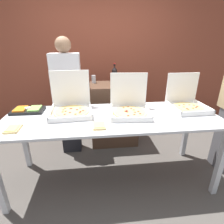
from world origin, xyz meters
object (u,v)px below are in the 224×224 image
at_px(soda_can_colored, 124,79).
at_px(person_guest_cap, 68,97).
at_px(paper_plate_front_left, 99,126).
at_px(veggie_tray, 28,110).
at_px(soda_bottle, 114,75).
at_px(soda_can_silver, 94,79).
at_px(pizza_box_near_right, 129,107).
at_px(paper_plate_front_right, 13,129).
at_px(pizza_box_far_left, 187,103).
at_px(pizza_box_near_left, 71,106).

height_order(soda_can_colored, person_guest_cap, person_guest_cap).
relative_size(paper_plate_front_left, veggie_tray, 0.66).
relative_size(soda_bottle, person_guest_cap, 0.19).
height_order(soda_can_silver, soda_can_colored, same).
xyz_separation_m(pizza_box_near_right, paper_plate_front_right, (-1.17, -0.31, -0.07)).
bearing_deg(soda_can_colored, person_guest_cap, -162.10).
bearing_deg(veggie_tray, pizza_box_far_left, -2.88).
xyz_separation_m(pizza_box_near_left, paper_plate_front_left, (0.31, -0.43, -0.07)).
bearing_deg(veggie_tray, person_guest_cap, 49.50).
height_order(paper_plate_front_left, soda_bottle, soda_bottle).
distance_m(pizza_box_near_right, soda_can_colored, 0.94).
relative_size(paper_plate_front_left, person_guest_cap, 0.14).
distance_m(veggie_tray, person_guest_cap, 0.63).
bearing_deg(soda_can_colored, pizza_box_near_left, -132.87).
bearing_deg(paper_plate_front_right, person_guest_cap, 67.63).
bearing_deg(pizza_box_far_left, veggie_tray, 175.67).
distance_m(pizza_box_near_right, veggie_tray, 1.20).
distance_m(pizza_box_far_left, soda_can_colored, 1.08).
bearing_deg(pizza_box_near_right, pizza_box_near_left, 176.89).
xyz_separation_m(pizza_box_near_left, pizza_box_far_left, (1.41, -0.03, -0.01)).
relative_size(pizza_box_near_left, pizza_box_near_right, 1.03).
height_order(pizza_box_far_left, veggie_tray, pizza_box_far_left).
height_order(soda_bottle, soda_can_silver, soda_bottle).
distance_m(pizza_box_near_left, paper_plate_front_right, 0.65).
bearing_deg(paper_plate_front_left, person_guest_cap, 112.94).
distance_m(pizza_box_far_left, person_guest_cap, 1.62).
xyz_separation_m(paper_plate_front_left, person_guest_cap, (-0.41, 0.97, 0.02)).
bearing_deg(pizza_box_near_left, paper_plate_front_left, -58.20).
height_order(pizza_box_far_left, paper_plate_front_left, pizza_box_far_left).
relative_size(veggie_tray, soda_bottle, 1.14).
distance_m(paper_plate_front_right, soda_can_silver, 1.53).
relative_size(pizza_box_far_left, soda_can_colored, 3.55).
bearing_deg(person_guest_cap, pizza_box_near_left, 100.87).
height_order(veggie_tray, soda_can_colored, soda_can_colored).
distance_m(soda_can_silver, soda_can_colored, 0.49).
relative_size(pizza_box_near_right, soda_bottle, 1.55).
bearing_deg(soda_can_colored, paper_plate_front_right, -135.66).
distance_m(soda_can_colored, person_guest_cap, 0.93).
relative_size(pizza_box_near_left, soda_bottle, 1.60).
bearing_deg(veggie_tray, soda_can_silver, 46.07).
xyz_separation_m(pizza_box_near_left, veggie_tray, (-0.51, 0.07, -0.06)).
xyz_separation_m(paper_plate_front_left, soda_can_silver, (-0.03, 1.32, 0.19)).
xyz_separation_m(pizza_box_near_left, soda_can_colored, (0.77, 0.83, 0.12)).
xyz_separation_m(pizza_box_near_right, person_guest_cap, (-0.78, 0.65, -0.05)).
distance_m(pizza_box_near_left, veggie_tray, 0.52).
xyz_separation_m(pizza_box_near_right, soda_can_silver, (-0.39, 0.99, 0.13)).
xyz_separation_m(veggie_tray, person_guest_cap, (0.41, 0.48, 0.00)).
bearing_deg(veggie_tray, pizza_box_near_left, -7.26).
bearing_deg(veggie_tray, paper_plate_front_right, -87.99).
xyz_separation_m(pizza_box_near_right, paper_plate_front_left, (-0.37, -0.33, -0.07)).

